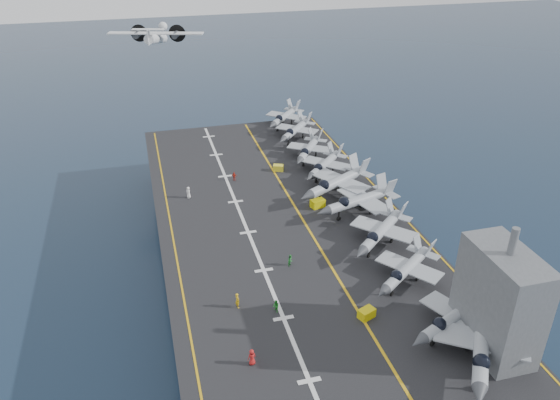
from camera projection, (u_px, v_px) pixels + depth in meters
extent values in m
plane|color=#142135|center=(286.00, 282.00, 87.74)|extent=(500.00, 500.00, 0.00)
cube|color=#56595E|center=(287.00, 257.00, 85.37)|extent=(36.00, 90.00, 10.00)
cube|color=black|center=(287.00, 228.00, 82.91)|extent=(38.00, 92.00, 0.40)
cube|color=gold|center=(306.00, 224.00, 83.49)|extent=(0.35, 90.00, 0.02)
cube|color=silver|center=(248.00, 232.00, 81.44)|extent=(0.50, 90.00, 0.02)
cube|color=gold|center=(174.00, 243.00, 78.93)|extent=(0.25, 90.00, 0.02)
cube|color=gold|center=(398.00, 211.00, 87.02)|extent=(0.25, 90.00, 0.02)
imported|color=#B21919|center=(252.00, 357.00, 57.53)|extent=(1.34, 1.08, 1.95)
imported|color=gold|center=(237.00, 300.00, 65.75)|extent=(1.13, 1.41, 2.06)
imported|color=#1C8D23|center=(276.00, 306.00, 65.13)|extent=(0.87, 1.11, 1.63)
imported|color=red|center=(234.00, 176.00, 96.62)|extent=(1.09, 0.87, 1.60)
imported|color=white|center=(188.00, 192.00, 90.76)|extent=(1.01, 1.32, 1.98)
imported|color=#268C33|center=(291.00, 260.00, 73.63)|extent=(1.14, 1.19, 1.66)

